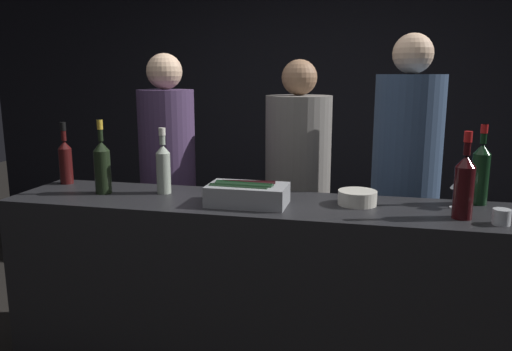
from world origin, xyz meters
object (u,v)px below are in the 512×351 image
(candle_votive, at_px, (502,217))
(red_wine_bottle_tall, at_px, (464,184))
(red_wine_bottle_burgundy, at_px, (480,172))
(person_grey_polo, at_px, (298,183))
(white_wine_bottle, at_px, (163,166))
(ice_bin_with_bottles, at_px, (246,193))
(person_blond_tee, at_px, (405,181))
(person_in_hoodie, at_px, (168,177))
(red_wine_bottle_black_foil, at_px, (65,159))
(wine_glass, at_px, (460,184))
(champagne_bottle, at_px, (102,165))
(bowl_white, at_px, (357,197))

(candle_votive, distance_m, red_wine_bottle_tall, 0.19)
(red_wine_bottle_burgundy, xyz_separation_m, person_grey_polo, (-0.91, 0.58, -0.22))
(red_wine_bottle_tall, bearing_deg, white_wine_bottle, 174.10)
(white_wine_bottle, bearing_deg, ice_bin_with_bottles, -15.57)
(candle_votive, height_order, person_blond_tee, person_blond_tee)
(red_wine_bottle_tall, bearing_deg, person_in_hoodie, 157.18)
(ice_bin_with_bottles, distance_m, red_wine_bottle_black_foil, 1.08)
(ice_bin_with_bottles, bearing_deg, red_wine_bottle_tall, -0.93)
(wine_glass, xyz_separation_m, red_wine_bottle_burgundy, (0.10, 0.10, 0.04))
(ice_bin_with_bottles, xyz_separation_m, red_wine_bottle_burgundy, (1.03, 0.25, 0.10))
(champagne_bottle, height_order, person_grey_polo, person_grey_polo)
(red_wine_bottle_burgundy, distance_m, red_wine_bottle_black_foil, 2.09)
(red_wine_bottle_black_foil, distance_m, champagne_bottle, 0.35)
(person_grey_polo, bearing_deg, champagne_bottle, -72.44)
(red_wine_bottle_black_foil, xyz_separation_m, person_blond_tee, (1.79, 0.42, -0.12))
(wine_glass, distance_m, person_in_hoodie, 1.67)
(ice_bin_with_bottles, relative_size, person_in_hoodie, 0.21)
(candle_votive, xyz_separation_m, white_wine_bottle, (-1.51, 0.20, 0.10))
(ice_bin_with_bottles, bearing_deg, red_wine_bottle_black_foil, 168.44)
(candle_votive, xyz_separation_m, person_blond_tee, (-0.32, 0.71, -0.02))
(white_wine_bottle, relative_size, red_wine_bottle_tall, 0.91)
(person_blond_tee, bearing_deg, person_in_hoodie, -77.06)
(wine_glass, height_order, red_wine_bottle_black_foil, red_wine_bottle_black_foil)
(red_wine_bottle_burgundy, height_order, person_blond_tee, person_blond_tee)
(bowl_white, height_order, person_grey_polo, person_grey_polo)
(red_wine_bottle_black_foil, relative_size, champagne_bottle, 0.91)
(bowl_white, height_order, red_wine_bottle_tall, red_wine_bottle_tall)
(red_wine_bottle_burgundy, bearing_deg, white_wine_bottle, -175.30)
(ice_bin_with_bottles, distance_m, candle_votive, 1.06)
(red_wine_bottle_tall, bearing_deg, bowl_white, 163.10)
(champagne_bottle, xyz_separation_m, person_blond_tee, (1.48, 0.58, -0.13))
(person_blond_tee, xyz_separation_m, person_grey_polo, (-0.62, 0.19, -0.08))
(wine_glass, relative_size, candle_votive, 2.12)
(ice_bin_with_bottles, relative_size, champagne_bottle, 0.98)
(white_wine_bottle, distance_m, person_grey_polo, 0.93)
(person_grey_polo, bearing_deg, ice_bin_with_bottles, -32.19)
(red_wine_bottle_tall, relative_size, champagne_bottle, 0.98)
(champagne_bottle, relative_size, person_grey_polo, 0.22)
(white_wine_bottle, height_order, person_blond_tee, person_blond_tee)
(red_wine_bottle_black_foil, bearing_deg, candle_votive, -7.80)
(bowl_white, height_order, champagne_bottle, champagne_bottle)
(red_wine_bottle_burgundy, relative_size, red_wine_bottle_black_foil, 1.09)
(ice_bin_with_bottles, relative_size, red_wine_bottle_burgundy, 0.98)
(bowl_white, bearing_deg, red_wine_bottle_burgundy, 14.05)
(ice_bin_with_bottles, height_order, white_wine_bottle, white_wine_bottle)
(bowl_white, height_order, wine_glass, wine_glass)
(red_wine_bottle_tall, relative_size, person_in_hoodie, 0.21)
(person_grey_polo, bearing_deg, wine_glass, 26.20)
(ice_bin_with_bottles, xyz_separation_m, white_wine_bottle, (-0.46, 0.13, 0.08))
(bowl_white, distance_m, red_wine_bottle_burgundy, 0.57)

